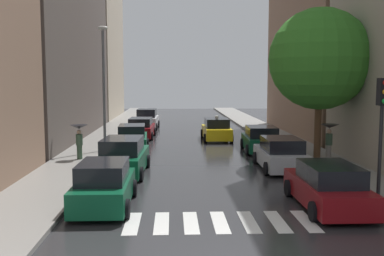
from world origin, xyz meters
TOP-DOWN VIEW (x-y plane):
  - ground_plane at (0.00, 24.00)m, footprint 28.00×72.00m
  - sidewalk_left at (-6.50, 24.00)m, footprint 3.00×72.00m
  - sidewalk_right at (6.50, 24.00)m, footprint 3.00×72.00m
  - crosswalk_stripes at (0.00, 3.45)m, footprint 5.85×2.20m
  - building_left_mid at (-11.00, 24.63)m, footprint 6.00×21.75m
  - building_left_far at (-11.00, 43.81)m, footprint 6.00×14.85m
  - building_right_mid at (11.00, 26.09)m, footprint 6.00×16.54m
  - parked_car_left_nearest at (-3.81, 5.26)m, footprint 1.99×4.22m
  - parked_car_left_second at (-3.76, 10.81)m, footprint 2.33×4.88m
  - parked_car_left_third at (-3.92, 17.40)m, footprint 2.14×4.24m
  - parked_car_left_fourth at (-3.86, 24.19)m, footprint 2.17×4.44m
  - parked_car_left_fifth at (-3.76, 30.84)m, footprint 2.18×4.26m
  - parked_car_right_nearest at (3.86, 4.86)m, footprint 2.09×4.64m
  - parked_car_right_second at (3.87, 11.60)m, footprint 2.19×4.50m
  - parked_car_right_third at (3.98, 17.09)m, footprint 2.28×4.24m
  - taxi_midroad at (1.78, 22.69)m, footprint 2.11×4.36m
  - pedestrian_foreground at (-6.47, 14.17)m, footprint 0.92×0.92m
  - pedestrian_near_tree at (6.93, 13.49)m, footprint 0.99×0.99m
  - street_tree_right at (6.23, 13.27)m, footprint 5.30×5.30m
  - traffic_light_right_corner at (5.45, 4.46)m, footprint 0.30×0.42m
  - lamp_post_left at (-5.55, 17.15)m, footprint 0.60×0.28m

SIDE VIEW (x-z plane):
  - ground_plane at x=0.00m, z-range -0.04..0.00m
  - crosswalk_stripes at x=0.00m, z-range 0.00..0.01m
  - sidewalk_left at x=-6.50m, z-range 0.00..0.15m
  - sidewalk_right at x=6.50m, z-range 0.00..0.15m
  - parked_car_left_fourth at x=-3.86m, z-range -0.04..1.51m
  - parked_car_right_nearest at x=3.86m, z-range -0.04..1.52m
  - parked_car_right_third at x=3.98m, z-range -0.05..1.54m
  - parked_car_right_second at x=3.87m, z-range -0.05..1.55m
  - parked_car_left_nearest at x=-3.81m, z-range -0.05..1.58m
  - taxi_midroad at x=1.78m, z-range -0.14..1.67m
  - parked_car_left_third at x=-3.92m, z-range -0.06..1.63m
  - parked_car_left_second at x=-3.76m, z-range -0.06..1.68m
  - parked_car_left_fifth at x=-3.76m, z-range -0.07..1.76m
  - pedestrian_foreground at x=-6.47m, z-range 0.54..2.39m
  - pedestrian_near_tree at x=6.93m, z-range 0.58..2.48m
  - traffic_light_right_corner at x=5.45m, z-range 1.14..5.44m
  - lamp_post_left at x=-5.55m, z-range 0.69..8.12m
  - street_tree_right at x=6.23m, z-range 1.49..9.47m
  - building_right_mid at x=11.00m, z-range 0.00..15.60m
  - building_left_mid at x=-11.00m, z-range 0.00..19.80m
  - building_left_far at x=-11.00m, z-range 0.00..22.26m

